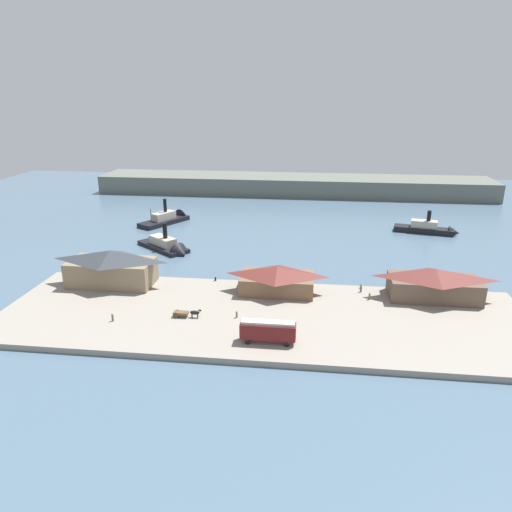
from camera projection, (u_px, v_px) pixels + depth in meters
ground_plane at (271, 280)px, 119.38m from camera, size 320.00×320.00×0.00m
quay_promenade at (262, 317)px, 98.54m from camera, size 110.00×36.00×1.20m
seawall_edge at (270, 284)px, 115.84m from camera, size 110.00×0.80×1.00m
ferry_shed_west_terminal at (111, 267)px, 112.67m from camera, size 20.35×9.94×8.50m
ferry_shed_central_terminal at (277, 279)px, 108.77m from camera, size 17.04×9.97×6.07m
ferry_shed_customs_shed at (434, 283)px, 105.00m from camera, size 19.89×9.40×7.04m
street_tram at (268, 330)px, 86.58m from camera, size 10.24×2.73×4.28m
horse_cart at (186, 313)px, 96.94m from camera, size 5.88×1.54×1.87m
pedestrian_near_west_shed at (361, 289)px, 109.16m from camera, size 0.43×0.43×1.73m
pedestrian_walking_east at (237, 314)px, 96.78m from camera, size 0.38×0.38×1.53m
pedestrian_at_waters_edge at (113, 318)px, 95.23m from camera, size 0.43×0.43×1.72m
pedestrian_by_tram at (369, 296)px, 105.25m from camera, size 0.42×0.42×1.68m
mooring_post_west at (361, 287)px, 111.25m from camera, size 0.44×0.44×0.90m
mooring_post_center_west at (215, 279)px, 115.78m from camera, size 0.44×0.44×0.90m
ferry_departing_north at (170, 219)px, 172.73m from camera, size 16.26×21.24×11.16m
ferry_approaching_west at (430, 229)px, 158.92m from camera, size 21.38×9.05×8.92m
ferry_moored_west at (169, 247)px, 141.27m from camera, size 19.72×17.48×10.69m
far_headland at (293, 185)px, 221.24m from camera, size 180.00×24.00×8.00m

